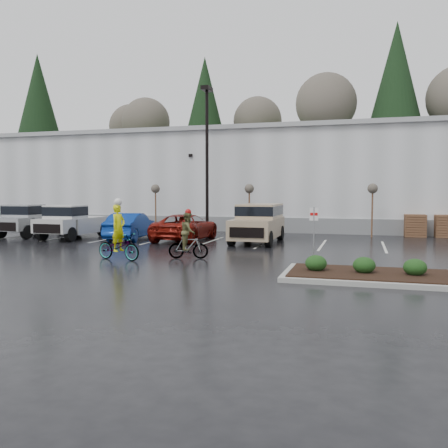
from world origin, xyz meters
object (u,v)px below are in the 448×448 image
(fire_lane_sign, at_px, (314,230))
(pallet_stack_b, at_px, (446,226))
(sapling_west, at_px, (155,191))
(car_red, at_px, (186,227))
(lamppost, at_px, (207,144))
(suv_tan, at_px, (258,223))
(sapling_east, at_px, (373,191))
(sapling_mid, at_px, (249,191))
(cyclist_olive, at_px, (188,240))
(cyclist_hivis, at_px, (119,241))
(car_blue, at_px, (131,226))
(pickup_silver, at_px, (34,220))
(pickup_white, at_px, (75,221))
(pallet_stack_a, at_px, (415,226))

(fire_lane_sign, bearing_deg, pallet_stack_b, 65.12)
(sapling_west, distance_m, car_red, 6.56)
(lamppost, xyz_separation_m, sapling_west, (-4.00, 1.00, -2.96))
(fire_lane_sign, bearing_deg, suv_tan, 114.92)
(sapling_east, bearing_deg, sapling_mid, 180.00)
(fire_lane_sign, height_order, car_red, fire_lane_sign)
(sapling_west, height_order, cyclist_olive, sapling_west)
(sapling_mid, relative_size, car_red, 0.60)
(sapling_mid, bearing_deg, cyclist_olive, -89.25)
(cyclist_hivis, bearing_deg, fire_lane_sign, -79.46)
(car_red, height_order, cyclist_hivis, cyclist_hivis)
(cyclist_hivis, bearing_deg, pallet_stack_b, -33.98)
(car_blue, distance_m, cyclist_olive, 8.49)
(lamppost, relative_size, sapling_west, 2.88)
(sapling_east, distance_m, pickup_silver, 20.60)
(pickup_white, xyz_separation_m, cyclist_olive, (9.32, -6.08, -0.22))
(pallet_stack_b, height_order, car_red, car_red)
(lamppost, bearing_deg, pallet_stack_a, 9.09)
(pickup_white, distance_m, car_blue, 3.54)
(car_red, bearing_deg, pickup_silver, 0.86)
(fire_lane_sign, xyz_separation_m, suv_tan, (-3.72, 8.00, -0.38))
(pallet_stack_a, relative_size, cyclist_olive, 0.66)
(pickup_white, height_order, cyclist_olive, cyclist_olive)
(pickup_white, height_order, cyclist_hivis, cyclist_hivis)
(sapling_east, relative_size, cyclist_hivis, 1.30)
(sapling_east, distance_m, pickup_white, 17.62)
(pallet_stack_b, relative_size, pickup_silver, 0.26)
(car_blue, relative_size, car_red, 0.87)
(lamppost, relative_size, cyclist_hivis, 3.73)
(lamppost, bearing_deg, sapling_east, 5.71)
(pallet_stack_a, height_order, fire_lane_sign, fire_lane_sign)
(sapling_west, xyz_separation_m, pickup_silver, (-5.95, -4.85, -1.75))
(lamppost, xyz_separation_m, cyclist_hivis, (0.10, -11.60, -4.93))
(sapling_west, relative_size, cyclist_olive, 1.58)
(car_red, bearing_deg, cyclist_olive, 112.31)
(car_red, bearing_deg, lamppost, -89.52)
(sapling_west, xyz_separation_m, car_blue, (0.86, -5.29, -1.97))
(cyclist_olive, bearing_deg, car_red, 9.44)
(sapling_east, height_order, pallet_stack_b, sapling_east)
(pallet_stack_b, distance_m, cyclist_hivis, 19.59)
(lamppost, bearing_deg, pallet_stack_b, 8.02)
(car_red, height_order, cyclist_olive, cyclist_olive)
(pallet_stack_a, relative_size, cyclist_hivis, 0.55)
(sapling_east, distance_m, fire_lane_sign, 13.06)
(lamppost, relative_size, car_blue, 2.00)
(pallet_stack_b, relative_size, cyclist_olive, 0.66)
(pallet_stack_b, distance_m, suv_tan, 11.67)
(suv_tan, bearing_deg, pickup_silver, -179.79)
(pickup_white, bearing_deg, suv_tan, 3.33)
(lamppost, bearing_deg, cyclist_hivis, -89.51)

